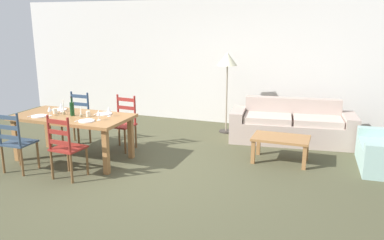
{
  "coord_description": "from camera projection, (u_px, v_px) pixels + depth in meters",
  "views": [
    {
      "loc": [
        2.66,
        -5.08,
        2.24
      ],
      "look_at": [
        0.63,
        0.42,
        0.75
      ],
      "focal_mm": 36.54,
      "sensor_mm": 36.0,
      "label": 1
    }
  ],
  "objects": [
    {
      "name": "dining_chair_near_right",
      "position": [
        66.0,
        147.0,
        5.61
      ],
      "size": [
        0.45,
        0.43,
        0.96
      ],
      "color": "maroon",
      "rests_on": "ground_plane"
    },
    {
      "name": "dinner_plate_far_left",
      "position": [
        59.0,
        110.0,
        6.72
      ],
      "size": [
        0.24,
        0.24,
        0.02
      ],
      "primitive_type": "cylinder",
      "color": "white",
      "rests_on": "dining_table"
    },
    {
      "name": "dining_chair_near_left",
      "position": [
        16.0,
        142.0,
        5.86
      ],
      "size": [
        0.43,
        0.41,
        0.96
      ],
      "color": "#2F4154",
      "rests_on": "ground_plane"
    },
    {
      "name": "coffee_cup_secondary",
      "position": [
        55.0,
        111.0,
        6.46
      ],
      "size": [
        0.07,
        0.07,
        0.09
      ],
      "primitive_type": "cylinder",
      "color": "beige",
      "rests_on": "dining_table"
    },
    {
      "name": "couch",
      "position": [
        292.0,
        126.0,
        7.43
      ],
      "size": [
        2.36,
        1.08,
        0.8
      ],
      "color": "#B09B8E",
      "rests_on": "ground_plane"
    },
    {
      "name": "fork_far_left",
      "position": [
        52.0,
        109.0,
        6.77
      ],
      "size": [
        0.02,
        0.17,
        0.01
      ],
      "primitive_type": "cube",
      "rotation": [
        0.0,
        0.0,
        -0.05
      ],
      "color": "silver",
      "rests_on": "dining_table"
    },
    {
      "name": "wine_glass_near_left",
      "position": [
        49.0,
        109.0,
        6.29
      ],
      "size": [
        0.06,
        0.06,
        0.16
      ],
      "color": "white",
      "rests_on": "dining_table"
    },
    {
      "name": "wine_glass_near_right",
      "position": [
        99.0,
        113.0,
        6.01
      ],
      "size": [
        0.06,
        0.06,
        0.16
      ],
      "color": "white",
      "rests_on": "dining_table"
    },
    {
      "name": "standing_lamp",
      "position": [
        227.0,
        64.0,
        7.77
      ],
      "size": [
        0.4,
        0.4,
        1.64
      ],
      "color": "#332D28",
      "rests_on": "ground_plane"
    },
    {
      "name": "dinner_plate_far_right",
      "position": [
        105.0,
        114.0,
        6.42
      ],
      "size": [
        0.24,
        0.24,
        0.02
      ],
      "primitive_type": "cylinder",
      "color": "white",
      "rests_on": "dining_table"
    },
    {
      "name": "wine_glass_far_right",
      "position": [
        109.0,
        110.0,
        6.25
      ],
      "size": [
        0.06,
        0.06,
        0.16
      ],
      "color": "white",
      "rests_on": "dining_table"
    },
    {
      "name": "dining_chair_far_right",
      "position": [
        123.0,
        123.0,
        6.95
      ],
      "size": [
        0.45,
        0.43,
        0.96
      ],
      "color": "maroon",
      "rests_on": "ground_plane"
    },
    {
      "name": "candle_tall",
      "position": [
        64.0,
        110.0,
        6.4
      ],
      "size": [
        0.05,
        0.05,
        0.25
      ],
      "color": "#998C66",
      "rests_on": "dining_table"
    },
    {
      "name": "dinner_plate_near_left",
      "position": [
        39.0,
        116.0,
        6.26
      ],
      "size": [
        0.24,
        0.24,
        0.02
      ],
      "primitive_type": "cylinder",
      "color": "white",
      "rests_on": "dining_table"
    },
    {
      "name": "dining_chair_far_left",
      "position": [
        77.0,
        119.0,
        7.25
      ],
      "size": [
        0.43,
        0.41,
        0.96
      ],
      "color": "navy",
      "rests_on": "ground_plane"
    },
    {
      "name": "fork_far_right",
      "position": [
        97.0,
        113.0,
        6.47
      ],
      "size": [
        0.03,
        0.17,
        0.01
      ],
      "primitive_type": "cube",
      "rotation": [
        0.0,
        0.0,
        0.07
      ],
      "color": "silver",
      "rests_on": "dining_table"
    },
    {
      "name": "wall_far",
      "position": [
        210.0,
        62.0,
        8.73
      ],
      "size": [
        9.6,
        0.16,
        2.7
      ],
      "primitive_type": "cube",
      "color": "beige",
      "rests_on": "ground_plane"
    },
    {
      "name": "coffee_table",
      "position": [
        281.0,
        141.0,
        6.32
      ],
      "size": [
        0.9,
        0.56,
        0.42
      ],
      "color": "#98673A",
      "rests_on": "ground_plane"
    },
    {
      "name": "dinner_plate_near_right",
      "position": [
        87.0,
        121.0,
        5.96
      ],
      "size": [
        0.24,
        0.24,
        0.02
      ],
      "primitive_type": "cylinder",
      "color": "white",
      "rests_on": "dining_table"
    },
    {
      "name": "ground_plane",
      "position": [
        144.0,
        170.0,
        6.06
      ],
      "size": [
        9.6,
        9.6,
        0.02
      ],
      "primitive_type": "cube",
      "color": "#484730"
    },
    {
      "name": "fork_near_left",
      "position": [
        32.0,
        116.0,
        6.32
      ],
      "size": [
        0.03,
        0.17,
        0.01
      ],
      "primitive_type": "cube",
      "rotation": [
        0.0,
        0.0,
        -0.08
      ],
      "color": "silver",
      "rests_on": "dining_table"
    },
    {
      "name": "fork_near_right",
      "position": [
        78.0,
        120.0,
        6.01
      ],
      "size": [
        0.02,
        0.17,
        0.01
      ],
      "primitive_type": "cube",
      "rotation": [
        0.0,
        0.0,
        -0.05
      ],
      "color": "silver",
      "rests_on": "dining_table"
    },
    {
      "name": "wine_glass_far_left",
      "position": [
        61.0,
        105.0,
        6.57
      ],
      "size": [
        0.06,
        0.06,
        0.16
      ],
      "color": "white",
      "rests_on": "dining_table"
    },
    {
      "name": "dining_table",
      "position": [
        73.0,
        121.0,
        6.36
      ],
      "size": [
        1.9,
        0.96,
        0.75
      ],
      "color": "#98673A",
      "rests_on": "ground_plane"
    },
    {
      "name": "wine_bottle",
      "position": [
        72.0,
        109.0,
        6.3
      ],
      "size": [
        0.07,
        0.07,
        0.32
      ],
      "color": "#143819",
      "rests_on": "dining_table"
    },
    {
      "name": "coffee_cup_primary",
      "position": [
        88.0,
        114.0,
        6.26
      ],
      "size": [
        0.07,
        0.07,
        0.09
      ],
      "primitive_type": "cylinder",
      "color": "beige",
      "rests_on": "dining_table"
    },
    {
      "name": "candle_short",
      "position": [
        81.0,
        114.0,
        6.23
      ],
      "size": [
        0.05,
        0.05,
        0.16
      ],
      "color": "#998C66",
      "rests_on": "dining_table"
    }
  ]
}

